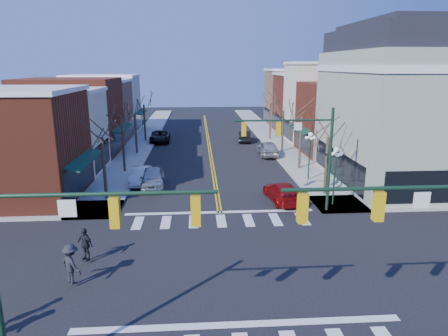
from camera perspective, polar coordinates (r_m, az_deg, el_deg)
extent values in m
plane|color=black|center=(20.71, 0.68, -13.99)|extent=(160.00, 160.00, 0.00)
cube|color=#9E9B93|center=(40.06, -14.22, -0.14)|extent=(3.50, 70.00, 0.15)
cube|color=#9E9B93|center=(40.69, 10.79, 0.27)|extent=(3.50, 70.00, 0.15)
cube|color=maroon|center=(33.55, -28.56, 2.61)|extent=(10.00, 8.50, 8.00)
cube|color=beige|center=(40.65, -24.10, 4.54)|extent=(10.00, 7.00, 7.50)
cube|color=maroon|center=(48.09, -20.96, 6.80)|extent=(10.00, 9.00, 8.50)
cube|color=#997154|center=(56.02, -18.52, 7.60)|extent=(10.00, 7.50, 7.80)
cube|color=beige|center=(63.49, -16.82, 8.64)|extent=(10.00, 8.00, 8.20)
cube|color=maroon|center=(47.43, 17.24, 6.71)|extent=(10.00, 8.50, 8.00)
cube|color=beige|center=(54.59, 14.43, 8.89)|extent=(10.00, 7.00, 10.00)
cube|color=maroon|center=(61.79, 12.23, 8.92)|extent=(10.00, 8.00, 8.50)
cube|color=#997154|center=(69.47, 10.43, 9.79)|extent=(10.00, 8.00, 9.00)
cube|color=#929E88|center=(37.52, 24.94, 6.44)|extent=(12.00, 14.00, 11.00)
cube|color=white|center=(37.27, 25.62, 12.67)|extent=(12.25, 14.25, 0.50)
cube|color=black|center=(37.32, 26.01, 16.19)|extent=(11.40, 13.40, 1.80)
cube|color=black|center=(37.40, 26.21, 17.86)|extent=(9.80, 11.80, 0.60)
cylinder|color=#14331E|center=(11.61, -17.08, -3.58)|extent=(6.50, 0.12, 0.12)
cube|color=gold|center=(11.72, -15.32, -6.13)|extent=(0.28, 0.28, 0.90)
cube|color=gold|center=(11.48, -4.07, -6.07)|extent=(0.28, 0.28, 0.90)
cylinder|color=#14331E|center=(12.62, 22.77, -2.66)|extent=(6.50, 0.12, 0.12)
cube|color=gold|center=(12.64, 21.20, -5.10)|extent=(0.28, 0.28, 0.90)
cube|color=gold|center=(11.87, 11.15, -5.62)|extent=(0.28, 0.28, 0.90)
cylinder|color=#14331E|center=(27.76, 14.86, 0.92)|extent=(0.20, 0.20, 7.20)
cylinder|color=#14331E|center=(26.39, 8.51, 6.75)|extent=(6.50, 0.12, 0.12)
cube|color=gold|center=(26.40, 7.77, 5.57)|extent=(0.28, 0.28, 0.90)
cube|color=gold|center=(26.04, 2.84, 5.57)|extent=(0.28, 0.28, 0.90)
cylinder|color=#14331E|center=(29.42, 15.47, -1.59)|extent=(0.12, 0.12, 4.00)
sphere|color=white|center=(28.92, 15.75, 2.51)|extent=(0.36, 0.36, 0.36)
cylinder|color=#14331E|center=(35.42, 12.07, 1.30)|extent=(0.12, 0.12, 4.00)
sphere|color=white|center=(35.00, 12.26, 4.73)|extent=(0.36, 0.36, 0.36)
cylinder|color=#382B21|center=(30.89, -16.72, -0.20)|extent=(0.24, 0.24, 4.76)
cylinder|color=#382B21|center=(38.50, -14.19, 3.01)|extent=(0.24, 0.24, 5.04)
cylinder|color=#382B21|center=(46.31, -12.47, 4.68)|extent=(0.24, 0.24, 4.55)
cylinder|color=#382B21|center=(54.11, -11.26, 6.30)|extent=(0.24, 0.24, 4.90)
cylinder|color=#382B21|center=(31.69, 14.39, 0.20)|extent=(0.24, 0.24, 4.62)
cylinder|color=#382B21|center=(39.12, 10.83, 3.48)|extent=(0.24, 0.24, 5.18)
cylinder|color=#382B21|center=(46.82, 8.38, 5.14)|extent=(0.24, 0.24, 4.83)
cylinder|color=#382B21|center=(54.56, 6.63, 6.59)|extent=(0.24, 0.24, 4.97)
imported|color=#A3A3A7|center=(33.61, -10.15, -1.41)|extent=(2.26, 4.88, 1.62)
imported|color=silver|center=(34.93, -11.85, -1.08)|extent=(1.57, 4.26, 1.39)
imported|color=black|center=(53.58, -9.13, 4.48)|extent=(2.70, 5.53, 1.51)
imported|color=maroon|center=(30.11, 8.35, -3.43)|extent=(2.49, 5.02, 1.40)
imported|color=#B0B0B5|center=(45.00, 6.28, 2.80)|extent=(1.99, 4.93, 1.68)
imported|color=black|center=(53.28, 2.95, 4.56)|extent=(2.02, 4.56, 1.45)
imported|color=black|center=(21.94, -19.25, -10.21)|extent=(1.08, 0.91, 1.73)
imported|color=black|center=(19.91, -21.00, -12.69)|extent=(1.39, 1.34, 1.91)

